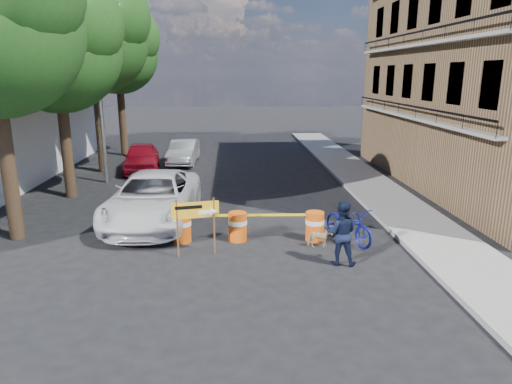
{
  "coord_description": "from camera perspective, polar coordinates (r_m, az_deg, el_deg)",
  "views": [
    {
      "loc": [
        -0.08,
        -11.84,
        5.01
      ],
      "look_at": [
        0.69,
        2.35,
        1.3
      ],
      "focal_mm": 32.0,
      "sensor_mm": 36.0,
      "label": 1
    }
  ],
  "objects": [
    {
      "name": "detour_sign",
      "position": [
        12.75,
        -6.87,
        -2.78
      ],
      "size": [
        1.29,
        0.36,
        1.68
      ],
      "rotation": [
        0.0,
        0.0,
        0.19
      ],
      "color": "#592D19",
      "rests_on": "ground"
    },
    {
      "name": "barrel_far_left",
      "position": [
        14.31,
        -15.12,
        -4.39
      ],
      "size": [
        0.58,
        0.58,
        0.9
      ],
      "color": "#E24F0D",
      "rests_on": "ground"
    },
    {
      "name": "sedan_red",
      "position": [
        24.71,
        -14.12,
        4.25
      ],
      "size": [
        2.29,
        4.55,
        1.49
      ],
      "primitive_type": "imported",
      "rotation": [
        0.0,
        0.0,
        0.13
      ],
      "color": "maroon",
      "rests_on": "ground"
    },
    {
      "name": "pedestrian",
      "position": [
        12.42,
        10.61,
        -5.06
      ],
      "size": [
        1.0,
        0.86,
        1.76
      ],
      "primitive_type": "imported",
      "rotation": [
        0.0,
        0.0,
        2.88
      ],
      "color": "black",
      "rests_on": "ground"
    },
    {
      "name": "barrel_far_right",
      "position": [
        14.17,
        7.35,
        -4.18
      ],
      "size": [
        0.58,
        0.58,
        0.9
      ],
      "color": "#E24F0D",
      "rests_on": "ground"
    },
    {
      "name": "tree_mid_a",
      "position": [
        20.01,
        -23.56,
        16.33
      ],
      "size": [
        5.25,
        5.0,
        8.68
      ],
      "color": "#332316",
      "rests_on": "ground"
    },
    {
      "name": "tree_mid_b",
      "position": [
        24.81,
        -19.64,
        17.77
      ],
      "size": [
        5.67,
        5.4,
        9.62
      ],
      "color": "#332316",
      "rests_on": "ground"
    },
    {
      "name": "bicycle",
      "position": [
        14.08,
        11.61,
        -1.97
      ],
      "size": [
        1.14,
        1.32,
        2.12
      ],
      "primitive_type": "imported",
      "rotation": [
        0.0,
        0.0,
        0.43
      ],
      "color": "#13199B",
      "rests_on": "ground"
    },
    {
      "name": "ground",
      "position": [
        12.85,
        -2.54,
        -8.33
      ],
      "size": [
        120.0,
        120.0,
        0.0
      ],
      "primitive_type": "plane",
      "color": "black",
      "rests_on": "ground"
    },
    {
      "name": "tree_far",
      "position": [
        29.62,
        -16.81,
        16.37
      ],
      "size": [
        5.04,
        4.8,
        8.84
      ],
      "color": "#332316",
      "rests_on": "ground"
    },
    {
      "name": "streetlamp",
      "position": [
        22.14,
        -18.9,
        12.23
      ],
      "size": [
        1.25,
        0.18,
        8.0
      ],
      "color": "gray",
      "rests_on": "ground"
    },
    {
      "name": "sedan_silver",
      "position": [
        26.4,
        -9.03,
        4.98
      ],
      "size": [
        1.63,
        4.12,
        1.33
      ],
      "primitive_type": "imported",
      "rotation": [
        0.0,
        0.0,
        -0.05
      ],
      "color": "#A8A9AF",
      "rests_on": "ground"
    },
    {
      "name": "suv_white",
      "position": [
        16.13,
        -12.72,
        -0.75
      ],
      "size": [
        2.97,
        6.08,
        1.66
      ],
      "primitive_type": "imported",
      "rotation": [
        0.0,
        0.0,
        -0.04
      ],
      "color": "silver",
      "rests_on": "ground"
    },
    {
      "name": "barrel_mid_right",
      "position": [
        14.03,
        -2.31,
        -4.26
      ],
      "size": [
        0.58,
        0.58,
        0.9
      ],
      "color": "#E24F0D",
      "rests_on": "ground"
    },
    {
      "name": "sidewalk_east",
      "position": [
        19.54,
        15.73,
        -0.56
      ],
      "size": [
        2.4,
        40.0,
        0.15
      ],
      "primitive_type": "cube",
      "color": "gray",
      "rests_on": "ground"
    },
    {
      "name": "dog",
      "position": [
        13.66,
        7.96,
        -5.69
      ],
      "size": [
        0.73,
        0.35,
        0.6
      ],
      "primitive_type": "imported",
      "rotation": [
        0.0,
        0.0,
        1.61
      ],
      "color": "tan",
      "rests_on": "ground"
    },
    {
      "name": "apartment_building",
      "position": [
        23.25,
        29.32,
        15.28
      ],
      "size": [
        8.0,
        16.0,
        12.0
      ],
      "primitive_type": "cube",
      "color": "olive",
      "rests_on": "ground"
    },
    {
      "name": "barrel_mid_left",
      "position": [
        14.1,
        -9.26,
        -4.34
      ],
      "size": [
        0.58,
        0.58,
        0.9
      ],
      "color": "#E24F0D",
      "rests_on": "ground"
    }
  ]
}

